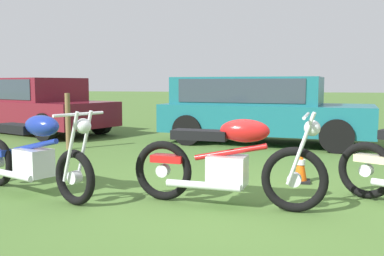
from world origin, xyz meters
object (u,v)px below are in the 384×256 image
car_burgundy (37,103)px  traffic_cone (301,166)px  motorcycle_red (228,162)px  fence_post_wooden (68,121)px  motorcycle_blue (34,154)px  car_teal (257,105)px

car_burgundy → traffic_cone: (6.55, -4.10, -0.57)m
motorcycle_red → fence_post_wooden: 4.85m
traffic_cone → motorcycle_red: bearing=-120.3°
motorcycle_blue → fence_post_wooden: bearing=135.6°
car_burgundy → traffic_cone: bearing=-11.1°
motorcycle_red → car_burgundy: car_burgundy is taller
motorcycle_red → car_burgundy: 7.93m
car_burgundy → fence_post_wooden: bearing=-25.4°
motorcycle_blue → motorcycle_red: (2.26, 0.07, -0.00)m
motorcycle_blue → car_burgundy: 6.53m
motorcycle_blue → fence_post_wooden: 3.54m
motorcycle_blue → car_burgundy: (-3.53, 5.48, 0.32)m
car_burgundy → fence_post_wooden: car_burgundy is taller
motorcycle_red → motorcycle_blue: bearing=-173.2°
motorcycle_blue → car_burgundy: bearing=145.1°
car_burgundy → car_teal: bearing=16.6°
car_teal → fence_post_wooden: (-3.53, -1.80, -0.28)m
motorcycle_red → car_teal: (-0.13, 4.98, 0.36)m
car_burgundy → motorcycle_blue: bearing=-36.3°
car_teal → fence_post_wooden: size_ratio=4.12×
motorcycle_blue → car_teal: bearing=89.5°
car_teal → traffic_cone: 3.83m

